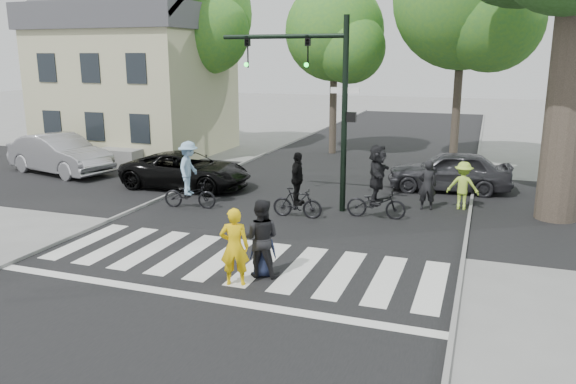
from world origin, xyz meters
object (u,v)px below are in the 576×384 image
pedestrian_adult (261,238)px  car_grey (449,171)px  cyclist_left (189,179)px  car_silver (60,154)px  car_suv (187,170)px  cyclist_mid (297,191)px  pedestrian_woman (234,247)px  pedestrian_child (263,250)px  traffic_signal (318,87)px  cyclist_right (377,186)px

pedestrian_adult → car_grey: 10.46m
cyclist_left → car_silver: bearing=158.6°
car_suv → car_grey: bearing=-73.0°
cyclist_mid → car_suv: size_ratio=0.42×
car_silver → car_grey: car_silver is taller
pedestrian_woman → car_silver: (-11.89, 8.34, -0.03)m
pedestrian_adult → pedestrian_woman: bearing=53.1°
pedestrian_child → car_grey: bearing=-133.3°
traffic_signal → car_suv: 6.43m
cyclist_left → cyclist_mid: (3.64, 0.09, -0.12)m
cyclist_right → car_grey: (1.82, 4.43, -0.27)m
car_grey → pedestrian_woman: bearing=-25.0°
pedestrian_woman → pedestrian_adult: size_ratio=0.97×
pedestrian_child → cyclist_right: cyclist_right is taller
traffic_signal → pedestrian_child: traffic_signal is taller
traffic_signal → car_grey: traffic_signal is taller
pedestrian_woman → car_grey: size_ratio=0.39×
cyclist_left → car_grey: bearing=34.3°
pedestrian_child → car_silver: bearing=-56.9°
car_silver → car_grey: bearing=-68.3°
pedestrian_woman → car_suv: size_ratio=0.35×
cyclist_right → car_silver: size_ratio=0.45×
pedestrian_woman → car_silver: pedestrian_woman is taller
cyclist_right → car_suv: cyclist_right is taller
pedestrian_child → cyclist_mid: bearing=-105.4°
cyclist_mid → cyclist_right: bearing=18.5°
cyclist_mid → car_suv: bearing=155.3°
cyclist_mid → car_silver: size_ratio=0.40×
traffic_signal → car_silver: traffic_signal is taller
pedestrian_woman → car_grey: bearing=-127.3°
pedestrian_woman → pedestrian_adult: bearing=-135.5°
cyclist_mid → car_silver: cyclist_mid is taller
pedestrian_woman → car_suv: pedestrian_woman is taller
pedestrian_woman → cyclist_left: size_ratio=0.78×
cyclist_left → cyclist_right: size_ratio=0.97×
pedestrian_child → cyclist_left: size_ratio=0.55×
car_silver → car_suv: bearing=-81.7°
pedestrian_adult → cyclist_left: 6.37m
pedestrian_woman → car_silver: bearing=-53.0°
traffic_signal → cyclist_mid: size_ratio=2.97×
car_suv → pedestrian_child: bearing=-140.0°
pedestrian_child → pedestrian_adult: size_ratio=0.68×
traffic_signal → cyclist_right: (2.00, -0.41, -2.89)m
cyclist_left → car_suv: cyclist_left is taller
pedestrian_woman → pedestrian_child: bearing=-138.8°
car_silver → car_grey: size_ratio=1.15×
cyclist_left → cyclist_right: cyclist_right is taller
car_silver → cyclist_mid: bearing=-90.9°
pedestrian_adult → cyclist_right: bearing=-115.1°
pedestrian_woman → car_grey: 11.19m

